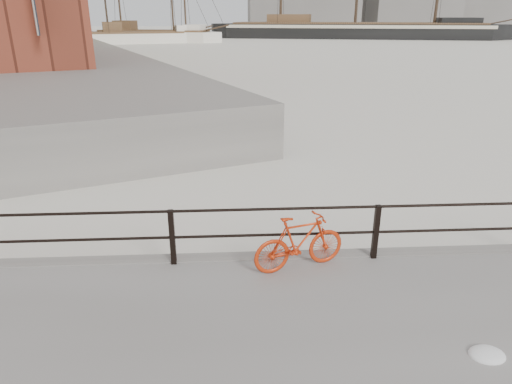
% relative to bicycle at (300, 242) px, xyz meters
% --- Properties ---
extents(ground, '(400.00, 400.00, 0.00)m').
position_rel_bicycle_xyz_m(ground, '(1.37, 0.42, -0.84)').
color(ground, white).
rests_on(ground, ground).
extents(guardrail, '(28.00, 0.10, 1.00)m').
position_rel_bicycle_xyz_m(guardrail, '(1.37, 0.27, 0.01)').
color(guardrail, black).
rests_on(guardrail, promenade).
extents(bicycle, '(1.61, 0.71, 0.97)m').
position_rel_bicycle_xyz_m(bicycle, '(0.00, 0.00, 0.00)').
color(bicycle, red).
rests_on(bicycle, promenade).
extents(barque_black, '(68.97, 36.91, 36.78)m').
position_rel_bicycle_xyz_m(barque_black, '(24.16, 88.33, -0.84)').
color(barque_black, black).
rests_on(barque_black, ground).
extents(schooner_mid, '(27.87, 17.06, 18.94)m').
position_rel_bicycle_xyz_m(schooner_mid, '(-13.92, 77.70, -0.84)').
color(schooner_mid, white).
rests_on(schooner_mid, ground).
extents(schooner_left, '(25.18, 16.45, 17.73)m').
position_rel_bicycle_xyz_m(schooner_left, '(-15.30, 74.01, -0.84)').
color(schooner_left, white).
rests_on(schooner_left, ground).
extents(industrial_east, '(20.00, 16.00, 14.00)m').
position_rel_bicycle_xyz_m(industrial_east, '(79.37, 150.42, 6.16)').
color(industrial_east, gray).
rests_on(industrial_east, ground).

